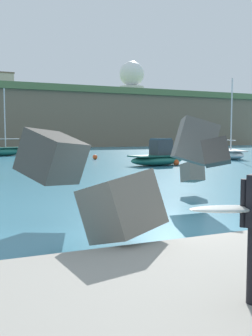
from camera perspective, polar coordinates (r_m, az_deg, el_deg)
The scene contains 11 objects.
ground_plane at distance 9.26m, azimuth 4.20°, elevation -8.80°, with size 400.00×400.00×0.00m, color teal.
breakwater_jetty at distance 9.89m, azimuth -10.64°, elevation -0.73°, with size 32.00×7.99×2.79m.
boat_near_right at distance 42.81m, azimuth -17.77°, elevation 2.39°, with size 5.66×3.69×7.09m.
boat_far_left at distance 37.24m, azimuth 15.30°, elevation 2.07°, with size 3.87×5.91×7.42m.
boat_far_centre at distance 28.13m, azimuth 4.74°, elevation 1.60°, with size 4.75×2.64×1.97m.
mooring_buoy_inner at distance 34.91m, azimuth -4.58°, elevation 1.61°, with size 0.44×0.44×0.44m.
mooring_buoy_middle at distance 31.31m, azimuth 9.58°, elevation 1.18°, with size 0.44×0.44×0.44m.
mooring_buoy_outer at distance 28.18m, azimuth 7.41°, elevation 0.81°, with size 0.44×0.44×0.44m.
headland_bluff at distance 91.91m, azimuth -13.89°, elevation 6.85°, with size 91.81×45.62×11.22m.
radar_dome at distance 100.12m, azimuth 0.86°, elevation 12.78°, with size 6.27×6.27×9.51m.
station_building_west at distance 96.98m, azimuth -18.10°, elevation 11.58°, with size 6.32×4.86×5.46m.
Camera 1 is at (-4.15, -7.99, 2.18)m, focal length 41.40 mm.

